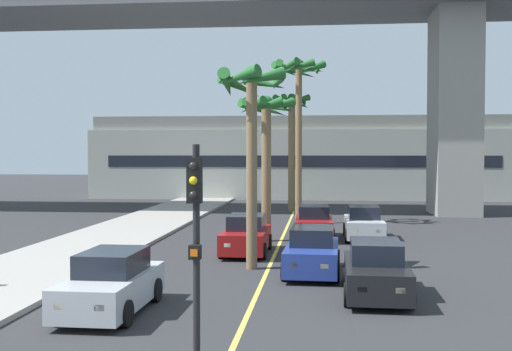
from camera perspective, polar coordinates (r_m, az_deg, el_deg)
sidewalk_left at (r=22.23m, az=-20.65°, el=-8.39°), size 4.80×80.00×0.15m
lane_stripe_center at (r=27.91m, az=2.10°, el=-6.29°), size 0.14×56.00×0.01m
bridge_overpass at (r=43.74m, az=4.72°, el=15.28°), size 81.14×8.00×17.59m
pier_building_backdrop at (r=57.67m, az=4.06°, el=1.57°), size 37.22×8.04×7.26m
car_queue_front at (r=18.26m, az=10.81°, el=-8.50°), size 1.90×4.14×1.56m
car_queue_second at (r=16.63m, az=-12.99°, el=-9.56°), size 1.89×4.13×1.56m
car_queue_third at (r=29.95m, az=5.26°, el=-4.34°), size 1.91×4.14×1.56m
car_queue_fourth at (r=25.43m, az=-0.89°, el=-5.47°), size 1.84×4.10×1.56m
car_queue_fifth at (r=30.05m, az=9.74°, el=-4.34°), size 1.85×4.11×1.56m
car_queue_sixth at (r=21.32m, az=5.12°, el=-6.95°), size 1.94×4.15×1.56m
traffic_light_median_near at (r=10.62m, az=-5.50°, el=-5.21°), size 0.24×0.37×4.20m
palm_tree_near_median at (r=36.15m, az=3.87°, el=7.78°), size 3.22×3.22×9.38m
palm_tree_mid_median at (r=43.82m, az=3.23°, el=4.74°), size 2.69×2.78×8.17m
palm_tree_far_median at (r=28.83m, az=0.96°, el=4.40°), size 2.77×2.76×6.67m
palm_tree_farthest_median at (r=21.90m, az=-0.43°, el=5.95°), size 2.62×2.75×7.07m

